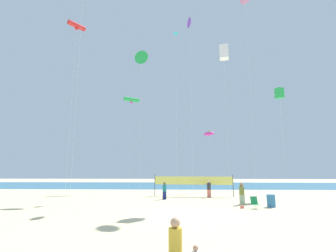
# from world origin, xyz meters

# --- Properties ---
(ground_plane) EXTENTS (120.00, 120.00, 0.00)m
(ground_plane) POSITION_xyz_m (0.00, 0.00, 0.00)
(ground_plane) COLOR beige
(ocean_band) EXTENTS (120.00, 20.00, 0.01)m
(ocean_band) POSITION_xyz_m (0.00, 30.48, 0.00)
(ocean_band) COLOR teal
(ocean_band) RESTS_ON ground
(mother_figure) EXTENTS (0.38, 0.38, 1.67)m
(mother_figure) POSITION_xyz_m (-0.88, -9.92, 0.89)
(mother_figure) COLOR #EA7260
(mother_figure) RESTS_ON ground
(beachgoer_teal_shirt) EXTENTS (0.39, 0.39, 1.70)m
(beachgoer_teal_shirt) POSITION_xyz_m (-2.05, 8.54, 0.91)
(beachgoer_teal_shirt) COLOR navy
(beachgoer_teal_shirt) RESTS_ON ground
(beachgoer_olive_shirt) EXTENTS (0.42, 0.42, 1.85)m
(beachgoer_olive_shirt) POSITION_xyz_m (4.78, 4.98, 0.99)
(beachgoer_olive_shirt) COLOR #99B28C
(beachgoer_olive_shirt) RESTS_ON ground
(beachgoer_charcoal_shirt) EXTENTS (0.41, 0.41, 1.81)m
(beachgoer_charcoal_shirt) POSITION_xyz_m (2.67, 10.48, 0.97)
(beachgoer_charcoal_shirt) COLOR #EA7260
(beachgoer_charcoal_shirt) RESTS_ON ground
(folding_beach_chair) EXTENTS (0.52, 0.65, 0.89)m
(folding_beach_chair) POSITION_xyz_m (5.21, 2.96, 0.47)
(folding_beach_chair) COLOR #1E8C4C
(folding_beach_chair) RESTS_ON ground
(trash_barrel) EXTENTS (0.66, 0.66, 0.98)m
(trash_barrel) POSITION_xyz_m (6.77, 3.73, 0.49)
(trash_barrel) COLOR teal
(trash_barrel) RESTS_ON ground
(volleyball_net) EXTENTS (8.73, 0.95, 2.40)m
(volleyball_net) POSITION_xyz_m (1.03, 11.29, 1.64)
(volleyball_net) COLOR #4C4C51
(volleyball_net) RESTS_ON ground
(beach_handbag) EXTENTS (0.28, 0.14, 0.23)m
(beach_handbag) POSITION_xyz_m (4.24, 2.98, 0.11)
(beach_handbag) COLOR #EA7260
(beach_handbag) RESTS_ON ground
(kite_green_delta) EXTENTS (1.74, 0.75, 16.98)m
(kite_green_delta) POSITION_xyz_m (-4.90, 10.64, 16.12)
(kite_green_delta) COLOR silver
(kite_green_delta) RESTS_ON ground
(kite_green_box) EXTENTS (0.98, 0.98, 12.44)m
(kite_green_box) POSITION_xyz_m (11.37, 11.43, 11.82)
(kite_green_box) COLOR silver
(kite_green_box) RESTS_ON ground
(kite_yellow_diamond) EXTENTS (0.74, 0.75, 20.23)m
(kite_yellow_diamond) POSITION_xyz_m (-10.04, 4.65, 19.37)
(kite_yellow_diamond) COLOR silver
(kite_yellow_diamond) RESTS_ON ground
(kite_green_tube) EXTENTS (2.24, 1.66, 13.32)m
(kite_green_tube) POSITION_xyz_m (-7.35, 17.76, 12.99)
(kite_green_tube) COLOR silver
(kite_green_tube) RESTS_ON ground
(kite_cyan_diamond) EXTENTS (0.72, 0.71, 21.71)m
(kite_cyan_diamond) POSITION_xyz_m (-0.78, 14.52, 20.87)
(kite_cyan_diamond) COLOR silver
(kite_cyan_diamond) RESTS_ON ground
(kite_magenta_inflatable) EXTENTS (1.56, 0.62, 8.24)m
(kite_magenta_inflatable) POSITION_xyz_m (3.73, 17.11, 7.82)
(kite_magenta_inflatable) COLOR silver
(kite_magenta_inflatable) RESTS_ON ground
(kite_white_box) EXTENTS (0.98, 0.98, 14.91)m
(kite_white_box) POSITION_xyz_m (3.88, 5.62, 14.23)
(kite_white_box) COLOR silver
(kite_white_box) RESTS_ON ground
(kite_violet_delta) EXTENTS (0.62, 1.21, 20.13)m
(kite_violet_delta) POSITION_xyz_m (0.83, 8.89, 19.46)
(kite_violet_delta) COLOR silver
(kite_violet_delta) RESTS_ON ground
(kite_red_tube) EXTENTS (1.75, 1.97, 20.06)m
(kite_red_tube) POSITION_xyz_m (-12.57, 9.38, 19.71)
(kite_red_tube) COLOR silver
(kite_red_tube) RESTS_ON ground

